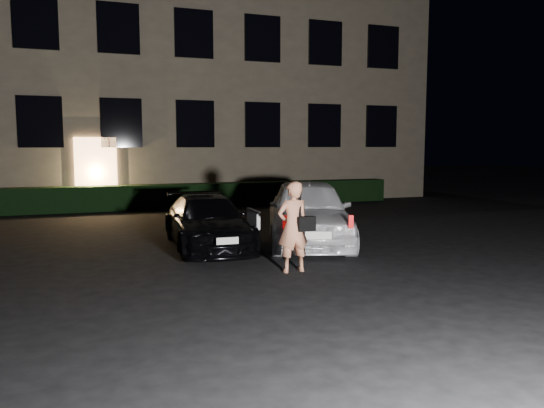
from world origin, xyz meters
name	(u,v)px	position (x,y,z in m)	size (l,w,h in m)	color
ground	(323,271)	(0.00, 0.00, 0.00)	(80.00, 80.00, 0.00)	black
building	(175,57)	(0.00, 14.99, 6.00)	(20.00, 8.11, 12.00)	#685A4A
hedge	(199,195)	(0.00, 10.50, 0.42)	(15.00, 0.70, 0.85)	black
sedan	(208,222)	(-1.42, 2.91, 0.56)	(1.74, 4.00, 1.12)	black
hatch	(308,212)	(0.82, 2.52, 0.74)	(3.06, 4.68, 1.48)	white
man	(293,227)	(-0.51, 0.16, 0.81)	(0.68, 0.42, 1.61)	#E08A63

